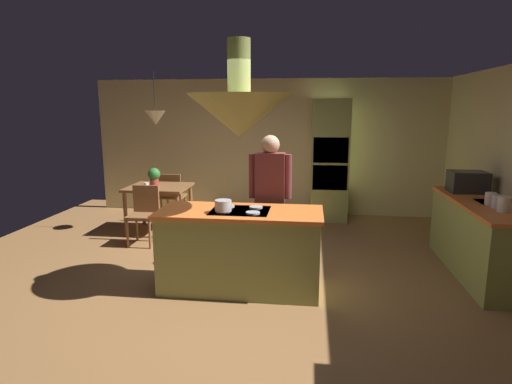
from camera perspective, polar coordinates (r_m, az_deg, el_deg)
The scene contains 18 objects.
ground at distance 5.14m, azimuth -1.71°, elevation -11.85°, with size 8.16×8.16×0.00m, color olive.
wall_back at distance 8.19m, azimuth 2.03°, elevation 6.02°, with size 6.80×0.10×2.55m, color beige.
kitchen_island at distance 4.79m, azimuth -2.12°, elevation -7.72°, with size 1.81×0.78×0.93m.
counter_run_right at distance 5.88m, azimuth 27.99°, elevation -5.41°, with size 0.73×2.08×0.91m.
oven_tower at distance 7.78m, azimuth 9.86°, elevation 4.18°, with size 0.66×0.62×2.17m.
dining_table at distance 7.14m, azimuth -12.90°, elevation -0.08°, with size 0.97×0.86×0.76m.
person_at_island at distance 5.26m, azimuth 1.90°, elevation -0.20°, with size 0.53×0.23×1.69m.
range_hood at distance 4.53m, azimuth -2.26°, elevation 10.55°, with size 1.10×1.10×1.00m.
pendant_light_over_table at distance 7.01m, azimuth -13.33°, elevation 9.67°, with size 0.32×0.32×0.82m.
chair_facing_island at distance 6.58m, azimuth -14.78°, elevation -2.43°, with size 0.40×0.40×0.87m.
chair_by_back_wall at distance 7.77m, azimuth -11.22°, elevation -0.21°, with size 0.40×0.40×0.87m.
potted_plant_on_table at distance 7.11m, azimuth -13.51°, elevation 2.11°, with size 0.20×0.20×0.30m.
cup_on_table at distance 6.96m, azimuth -14.50°, elevation 0.85°, with size 0.07×0.07×0.09m, color white.
canister_flour at distance 5.30m, azimuth 30.38°, elevation -1.44°, with size 0.14×0.14×0.17m, color silver.
canister_sugar at distance 5.46m, azimuth 29.65°, elevation -1.13°, with size 0.11×0.11×0.15m, color silver.
canister_tea at distance 5.63m, azimuth 28.96°, elevation -0.79°, with size 0.13×0.13×0.14m, color silver.
microwave_on_counter at distance 6.32m, azimuth 26.53°, elevation 1.24°, with size 0.46×0.36×0.28m, color #232326.
cooking_pot_on_cooktop at distance 4.55m, azimuth -4.42°, elevation -1.82°, with size 0.18×0.18×0.12m, color #B2B2B7.
Camera 1 is at (0.75, -4.67, 2.01)m, focal length 29.82 mm.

